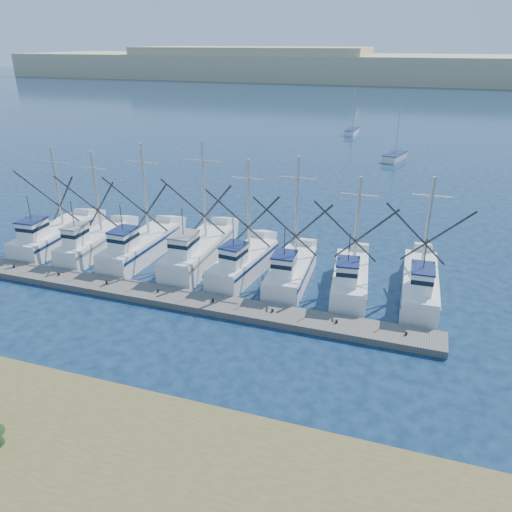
{
  "coord_description": "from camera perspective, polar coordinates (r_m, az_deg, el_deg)",
  "views": [
    {
      "loc": [
        6.52,
        -20.38,
        15.9
      ],
      "look_at": [
        -2.93,
        8.0,
        2.9
      ],
      "focal_mm": 35.0,
      "sensor_mm": 36.0,
      "label": 1
    }
  ],
  "objects": [
    {
      "name": "sailboat_near",
      "position": [
        75.65,
        15.57,
        10.89
      ],
      "size": [
        3.27,
        5.6,
        8.1
      ],
      "rotation": [
        0.0,
        0.0,
        -0.27
      ],
      "color": "white",
      "rests_on": "ground"
    },
    {
      "name": "ground",
      "position": [
        26.66,
        0.56,
        -13.13
      ],
      "size": [
        500.0,
        500.0,
        0.0
      ],
      "primitive_type": "plane",
      "color": "#0B1B33",
      "rests_on": "ground"
    },
    {
      "name": "dune_ridge",
      "position": [
        230.73,
        17.87,
        19.74
      ],
      "size": [
        360.0,
        60.0,
        10.0
      ],
      "primitive_type": "cube",
      "color": "tan",
      "rests_on": "ground"
    },
    {
      "name": "trawler_fleet",
      "position": [
        37.2,
        -5.35,
        -0.24
      ],
      "size": [
        31.93,
        8.95,
        9.25
      ],
      "color": "white",
      "rests_on": "ground"
    },
    {
      "name": "sailboat_far",
      "position": [
        95.37,
        10.89,
        13.79
      ],
      "size": [
        1.99,
        5.1,
        8.1
      ],
      "rotation": [
        0.0,
        0.0,
        -0.07
      ],
      "color": "white",
      "rests_on": "ground"
    },
    {
      "name": "floating_dock",
      "position": [
        33.18,
        -8.1,
        -4.98
      ],
      "size": [
        32.59,
        2.53,
        0.43
      ],
      "primitive_type": "cube",
      "rotation": [
        0.0,
        0.0,
        -0.01
      ],
      "color": "#645F5A",
      "rests_on": "ground"
    }
  ]
}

